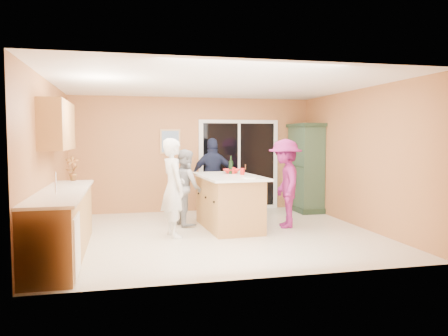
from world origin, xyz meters
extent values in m
plane|color=white|center=(0.00, 0.00, 0.00)|extent=(5.50, 5.50, 0.00)
cube|color=white|center=(0.00, 0.00, 2.60)|extent=(5.50, 5.00, 0.10)
cube|color=tan|center=(0.00, 2.50, 1.30)|extent=(5.50, 0.10, 2.60)
cube|color=tan|center=(0.00, -2.50, 1.30)|extent=(5.50, 0.10, 2.60)
cube|color=tan|center=(-2.75, 0.00, 1.30)|extent=(0.10, 5.00, 2.60)
cube|color=tan|center=(2.75, 0.00, 1.30)|extent=(0.10, 5.00, 2.60)
cube|color=#B28245|center=(-2.45, -0.90, 0.45)|extent=(0.60, 3.00, 0.90)
cube|color=white|center=(-2.44, -2.00, 0.40)|extent=(0.62, 0.60, 0.72)
cube|color=white|center=(-2.44, -0.90, 0.92)|extent=(0.65, 3.05, 0.04)
cylinder|color=silver|center=(-2.45, -1.40, 1.09)|extent=(0.02, 0.02, 0.30)
cube|color=#B28245|center=(-2.58, -0.20, 1.88)|extent=(0.35, 1.60, 0.75)
cube|color=white|center=(1.05, 2.47, 1.05)|extent=(1.90, 0.05, 2.10)
cube|color=black|center=(1.05, 2.46, 1.05)|extent=(1.70, 0.03, 1.94)
cube|color=white|center=(1.05, 2.45, 1.05)|extent=(0.06, 0.04, 1.94)
cube|color=silver|center=(1.20, 2.44, 1.00)|extent=(0.02, 0.03, 0.12)
cube|color=tan|center=(-0.55, 2.48, 1.60)|extent=(0.46, 0.03, 0.56)
cube|color=#5272A9|center=(-0.55, 2.47, 1.60)|extent=(0.38, 0.02, 0.48)
cube|color=#B28245|center=(0.31, 0.42, 0.47)|extent=(0.95, 1.72, 0.95)
cube|color=white|center=(0.31, 0.42, 0.97)|extent=(1.13, 1.94, 0.04)
cube|color=black|center=(0.31, 0.42, 0.05)|extent=(0.86, 1.63, 0.11)
cube|color=#1F3321|center=(2.49, 1.90, 0.06)|extent=(0.56, 1.05, 0.12)
cube|color=#38543F|center=(2.49, 1.90, 0.99)|extent=(0.50, 0.99, 1.87)
cube|color=#1F3321|center=(2.49, 1.90, 1.97)|extent=(0.58, 1.09, 0.08)
imported|color=silver|center=(-0.77, -0.05, 0.84)|extent=(0.53, 0.68, 1.68)
imported|color=gray|center=(-0.42, 0.91, 0.73)|extent=(0.70, 0.82, 1.47)
imported|color=#171F34|center=(0.33, 1.92, 0.84)|extent=(1.00, 0.46, 1.68)
imported|color=#7E1B5A|center=(1.37, 0.28, 0.83)|extent=(0.83, 1.18, 1.66)
imported|color=red|center=(0.47, 0.83, 1.03)|extent=(0.43, 0.43, 0.09)
imported|color=#B21411|center=(-2.45, 0.52, 1.16)|extent=(0.25, 0.19, 0.43)
cylinder|color=red|center=(0.59, 0.46, 1.05)|extent=(0.10, 0.10, 0.12)
cylinder|color=red|center=(0.47, 0.71, 1.05)|extent=(0.11, 0.11, 0.12)
cylinder|color=black|center=(0.43, 0.72, 1.12)|extent=(0.08, 0.08, 0.25)
cylinder|color=black|center=(0.43, 0.72, 1.29)|extent=(0.03, 0.03, 0.09)
cylinder|color=white|center=(0.52, -0.21, 1.00)|extent=(0.27, 0.27, 0.02)
camera|label=1|loc=(-1.57, -7.41, 1.69)|focal=35.00mm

